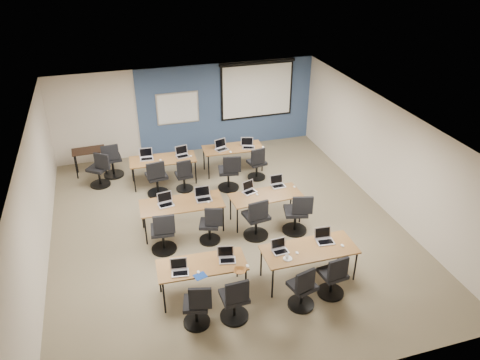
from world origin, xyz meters
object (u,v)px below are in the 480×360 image
object	(u,v)px
whiteboard	(178,108)
spare_chair_b	(100,172)
laptop_0	(180,269)
task_chair_9	(184,178)
laptop_7	(278,183)
training_table_front_right	(309,251)
task_chair_1	(235,302)
utility_table	(89,153)
training_table_back_right	(233,149)
training_table_front_left	(202,266)
laptop_6	(249,189)
task_chair_7	(297,216)
task_chair_8	(157,181)
task_chair_2	(303,291)
task_chair_10	(229,175)
task_chair_6	(256,221)
laptop_8	(146,156)
spare_chair_a	(112,163)
laptop_11	(248,145)
laptop_2	(280,248)
laptop_9	(182,154)
laptop_10	(221,147)
training_table_mid_left	(182,205)
task_chair_3	(333,279)
task_chair_11	(257,166)
projector_screen	(257,87)
laptop_5	(203,196)
task_chair_5	(211,227)
laptop_1	(227,257)
training_table_mid_right	(266,197)
training_table_back_left	(163,160)
task_chair_0	(197,308)
laptop_3	(324,238)
task_chair_4	(163,235)

from	to	relation	value
whiteboard	spare_chair_b	size ratio (longest dim) A/B	1.25
laptop_0	task_chair_9	bearing A→B (deg)	87.19
laptop_7	training_table_front_right	bearing A→B (deg)	-98.35
task_chair_1	laptop_7	distance (m)	3.80
utility_table	training_table_back_right	bearing A→B (deg)	-16.63
training_table_front_left	laptop_6	bearing A→B (deg)	56.89
training_table_front_left	task_chair_7	xyz separation A→B (m)	(2.54, 1.39, -0.24)
task_chair_8	task_chair_9	world-z (taller)	task_chair_8
laptop_0	task_chair_2	world-z (taller)	task_chair_2
task_chair_10	task_chair_6	bearing A→B (deg)	-79.36
training_table_back_right	laptop_8	xyz separation A→B (m)	(-2.44, 0.01, 0.11)
spare_chair_a	laptop_11	bearing A→B (deg)	-16.08
training_table_front_left	task_chair_7	bearing A→B (deg)	31.56
whiteboard	laptop_2	world-z (taller)	whiteboard
laptop_9	laptop_10	distance (m)	1.14
training_table_mid_left	task_chair_3	size ratio (longest dim) A/B	1.91
laptop_0	laptop_7	xyz separation A→B (m)	(2.86, 2.48, 0.00)
laptop_0	task_chair_11	world-z (taller)	task_chair_11
projector_screen	training_table_mid_left	xyz separation A→B (m)	(-3.21, -4.18, -1.20)
projector_screen	laptop_5	bearing A→B (deg)	-123.02
laptop_0	laptop_10	distance (m)	5.31
task_chair_5	spare_chair_b	world-z (taller)	spare_chair_b
task_chair_6	laptop_11	world-z (taller)	task_chair_6
laptop_1	task_chair_7	distance (m)	2.50
laptop_1	task_chair_6	xyz separation A→B (m)	(1.10, 1.47, -0.35)
laptop_0	laptop_8	size ratio (longest dim) A/B	0.90
training_table_mid_right	task_chair_5	bearing A→B (deg)	-165.07
projector_screen	laptop_1	bearing A→B (deg)	-113.20
task_chair_8	laptop_9	xyz separation A→B (m)	(0.81, 0.66, 0.36)
laptop_8	task_chair_11	distance (m)	3.04
training_table_mid_right	laptop_7	size ratio (longest dim) A/B	5.12
training_table_back_left	task_chair_0	xyz separation A→B (m)	(-0.23, -5.41, -0.28)
task_chair_11	utility_table	bearing A→B (deg)	149.44
laptop_11	whiteboard	bearing A→B (deg)	150.92
spare_chair_a	training_table_front_left	bearing A→B (deg)	-80.94
training_table_back_left	task_chair_5	distance (m)	3.12
task_chair_3	task_chair_7	size ratio (longest dim) A/B	0.95
laptop_3	task_chair_11	xyz separation A→B (m)	(-0.04, 4.10, -0.39)
utility_table	laptop_8	bearing A→B (deg)	-35.45
task_chair_5	laptop_7	distance (m)	2.07
projector_screen	task_chair_1	xyz separation A→B (m)	(-2.84, -7.26, -1.47)
training_table_back_left	laptop_5	world-z (taller)	laptop_5
laptop_2	task_chair_10	distance (m)	3.82
task_chair_9	laptop_11	size ratio (longest dim) A/B	2.71
projector_screen	task_chair_4	bearing A→B (deg)	-127.57
training_table_mid_left	laptop_2	bearing A→B (deg)	-54.47
training_table_back_right	laptop_6	size ratio (longest dim) A/B	5.38
task_chair_10	spare_chair_a	world-z (taller)	task_chair_10
spare_chair_a	task_chair_4	bearing A→B (deg)	-82.56
task_chair_6	task_chair_2	bearing A→B (deg)	-95.26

